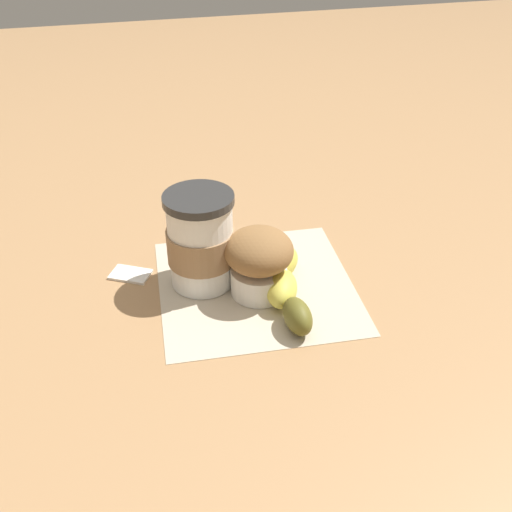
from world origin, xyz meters
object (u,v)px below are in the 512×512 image
at_px(coffee_cup, 201,241).
at_px(muffin, 263,260).
at_px(banana, 287,288).
at_px(sugar_packet, 130,273).

distance_m(coffee_cup, muffin, 0.08).
relative_size(muffin, banana, 0.53).
xyz_separation_m(muffin, banana, (0.02, -0.03, -0.03)).
bearing_deg(sugar_packet, coffee_cup, -22.76).
height_order(muffin, sugar_packet, muffin).
bearing_deg(muffin, coffee_cup, 149.33).
xyz_separation_m(banana, sugar_packet, (-0.18, 0.10, -0.02)).
distance_m(coffee_cup, banana, 0.12).
bearing_deg(sugar_packet, banana, -29.94).
relative_size(coffee_cup, sugar_packet, 2.45).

